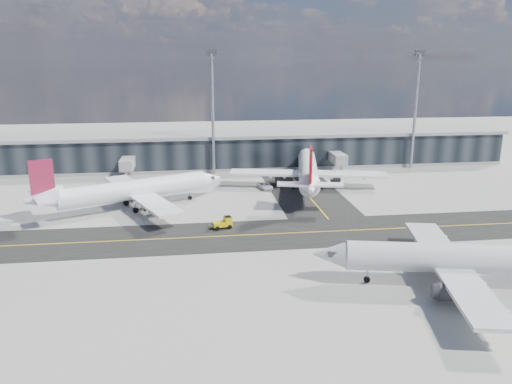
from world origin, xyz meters
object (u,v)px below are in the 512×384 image
(airliner_af, at_px, (132,190))
(airliner_redtail, at_px, (308,171))
(service_van, at_px, (265,186))
(airliner_near, at_px, (463,259))
(baggage_tug, at_px, (224,223))

(airliner_af, xyz_separation_m, airliner_redtail, (35.59, 10.31, 0.28))
(airliner_redtail, relative_size, service_van, 8.24)
(airliner_redtail, bearing_deg, airliner_near, -68.79)
(airliner_af, relative_size, airliner_near, 0.98)
(baggage_tug, height_order, service_van, baggage_tug)
(airliner_af, height_order, baggage_tug, airliner_af)
(airliner_redtail, bearing_deg, airliner_af, -151.87)
(airliner_af, distance_m, service_van, 28.89)
(baggage_tug, bearing_deg, service_van, 145.07)
(airliner_redtail, height_order, baggage_tug, airliner_redtail)
(airliner_redtail, xyz_separation_m, baggage_tug, (-19.50, -23.35, -2.90))
(baggage_tug, distance_m, service_van, 26.36)
(airliner_near, xyz_separation_m, baggage_tug, (-27.38, 25.14, -2.55))
(baggage_tug, bearing_deg, airliner_af, -140.77)
(airliner_af, bearing_deg, airliner_redtail, 81.86)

